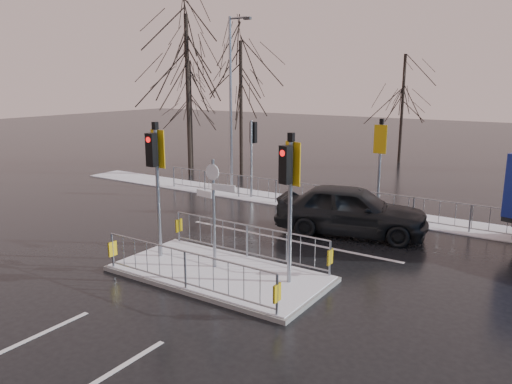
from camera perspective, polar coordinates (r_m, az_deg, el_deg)
The scene contains 11 objects.
ground at distance 14.07m, azimuth -4.24°, elevation -9.52°, with size 120.00×120.00×0.00m, color black.
snow_verge at distance 21.17m, azimuth 10.08°, elevation -1.96°, with size 30.00×2.00×0.04m, color white.
lane_markings at distance 13.82m, azimuth -5.10°, elevation -9.93°, with size 8.00×11.38×0.01m.
traffic_island at distance 13.94m, azimuth -4.28°, elevation -8.01°, with size 6.00×3.04×4.15m.
far_kerb_fixtures at distance 20.38m, azimuth 10.38°, elevation 0.34°, with size 18.00×0.65×3.83m.
car_far_lane at distance 17.70m, azimuth 10.83°, elevation -2.01°, with size 2.09×5.20×1.77m, color black.
tree_near_a at distance 28.21m, azimuth -7.87°, elevation 14.22°, with size 4.75×4.75×8.97m.
tree_near_b at distance 27.83m, azimuth -1.75°, elevation 12.37°, with size 4.00×4.00×7.55m.
tree_near_c at distance 31.40m, azimuth -7.53°, elevation 11.13°, with size 3.50×3.50×6.61m.
tree_far_a at distance 33.79m, azimuth 16.50°, elevation 11.38°, with size 3.75×3.75×7.08m.
street_lamp_left at distance 24.49m, azimuth -2.78°, elevation 10.78°, with size 1.25×0.18×8.20m.
Camera 1 is at (8.00, -10.28, 5.32)m, focal length 35.00 mm.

